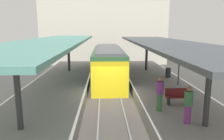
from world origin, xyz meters
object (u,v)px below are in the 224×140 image
(litter_bin, at_px, (168,73))
(passenger_near_bench, at_px, (188,104))
(platform_bench, at_px, (178,96))
(platform_sign, at_px, (179,63))
(commuter_train, at_px, (108,64))
(passenger_mid_platform, at_px, (160,93))

(litter_bin, bearing_deg, passenger_near_bench, -101.63)
(litter_bin, relative_size, passenger_near_bench, 0.49)
(platform_bench, distance_m, platform_sign, 4.43)
(platform_bench, distance_m, litter_bin, 6.70)
(commuter_train, xyz_separation_m, platform_bench, (3.57, -9.25, -0.26))
(platform_bench, distance_m, passenger_near_bench, 2.44)
(passenger_near_bench, bearing_deg, platform_sign, 74.14)
(platform_sign, xyz_separation_m, litter_bin, (0.01, 2.50, -1.22))
(platform_sign, xyz_separation_m, passenger_mid_platform, (-2.66, -4.95, -0.74))
(passenger_near_bench, bearing_deg, litter_bin, 78.37)
(commuter_train, distance_m, litter_bin, 5.68)
(commuter_train, height_order, platform_bench, commuter_train)
(platform_sign, height_order, passenger_near_bench, platform_sign)
(platform_sign, distance_m, passenger_mid_platform, 5.67)
(platform_bench, bearing_deg, commuter_train, 111.12)
(commuter_train, xyz_separation_m, litter_bin, (4.98, -2.71, -0.33))
(litter_bin, xyz_separation_m, passenger_near_bench, (-1.83, -8.92, 0.45))
(platform_bench, relative_size, passenger_near_bench, 0.86)
(platform_bench, relative_size, litter_bin, 1.75)
(platform_bench, bearing_deg, passenger_near_bench, -100.26)
(commuter_train, xyz_separation_m, passenger_mid_platform, (2.30, -10.16, 0.16))
(platform_bench, height_order, passenger_mid_platform, passenger_mid_platform)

